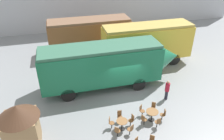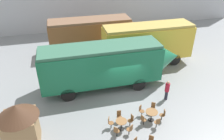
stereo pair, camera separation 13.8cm
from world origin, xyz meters
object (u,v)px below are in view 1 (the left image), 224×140
object	(u,v)px
cafe_table_mid	(122,123)
visitor_person	(167,89)
ticket_kiosk	(21,124)
cafe_table_far	(152,113)
streamlined_locomotive	(111,63)
passenger_coach_wooden	(90,33)
passenger_coach_vintage	(147,41)

from	to	relation	value
cafe_table_mid	visitor_person	bearing A→B (deg)	27.14
ticket_kiosk	cafe_table_far	bearing A→B (deg)	0.47
cafe_table_far	streamlined_locomotive	bearing A→B (deg)	109.06
passenger_coach_wooden	visitor_person	xyz separation A→B (m)	(4.16, -10.37, -1.18)
passenger_coach_wooden	cafe_table_far	bearing A→B (deg)	-80.20
passenger_coach_vintage	streamlined_locomotive	world-z (taller)	passenger_coach_vintage
cafe_table_far	ticket_kiosk	xyz separation A→B (m)	(-8.21, -0.07, 1.09)
streamlined_locomotive	cafe_table_far	bearing A→B (deg)	-70.94
streamlined_locomotive	cafe_table_mid	bearing A→B (deg)	-96.52
passenger_coach_vintage	cafe_table_far	distance (m)	8.54
cafe_table_far	ticket_kiosk	world-z (taller)	ticket_kiosk
cafe_table_far	visitor_person	size ratio (longest dim) A/B	0.50
passenger_coach_vintage	streamlined_locomotive	bearing A→B (deg)	-144.90
passenger_coach_vintage	streamlined_locomotive	size ratio (longest dim) A/B	0.74
streamlined_locomotive	visitor_person	xyz separation A→B (m)	(3.69, -2.88, -1.30)
passenger_coach_wooden	passenger_coach_vintage	world-z (taller)	passenger_coach_vintage
passenger_coach_vintage	cafe_table_far	size ratio (longest dim) A/B	10.17
streamlined_locomotive	ticket_kiosk	distance (m)	8.17
passenger_coach_wooden	streamlined_locomotive	size ratio (longest dim) A/B	0.76
visitor_person	cafe_table_far	bearing A→B (deg)	-137.21
cafe_table_mid	ticket_kiosk	size ratio (longest dim) A/B	0.25
passenger_coach_wooden	visitor_person	distance (m)	11.24
cafe_table_mid	ticket_kiosk	bearing A→B (deg)	177.81
ticket_kiosk	visitor_person	bearing A→B (deg)	10.83
streamlined_locomotive	visitor_person	world-z (taller)	streamlined_locomotive
passenger_coach_wooden	cafe_table_far	distance (m)	12.53
cafe_table_mid	visitor_person	size ratio (longest dim) A/B	0.44
streamlined_locomotive	cafe_table_far	size ratio (longest dim) A/B	13.69
visitor_person	ticket_kiosk	distance (m)	10.47
passenger_coach_vintage	cafe_table_mid	distance (m)	9.76
streamlined_locomotive	cafe_table_mid	size ratio (longest dim) A/B	15.64
passenger_coach_vintage	cafe_table_far	world-z (taller)	passenger_coach_vintage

